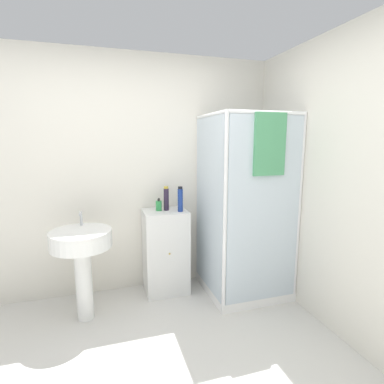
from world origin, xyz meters
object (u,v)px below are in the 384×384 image
(sink, at_px, (82,251))
(shampoo_bottle_tall_black, at_px, (166,199))
(soap_dispenser, at_px, (159,206))
(lotion_bottle_white, at_px, (166,203))
(shampoo_bottle_blue, at_px, (180,199))

(sink, relative_size, shampoo_bottle_tall_black, 3.81)
(soap_dispenser, xyz_separation_m, lotion_bottle_white, (0.09, 0.06, 0.01))
(shampoo_bottle_blue, distance_m, lotion_bottle_white, 0.21)
(shampoo_bottle_tall_black, bearing_deg, lotion_bottle_white, 84.15)
(soap_dispenser, xyz_separation_m, shampoo_bottle_tall_black, (0.08, -0.01, 0.07))
(soap_dispenser, height_order, shampoo_bottle_tall_black, shampoo_bottle_tall_black)
(shampoo_bottle_tall_black, distance_m, shampoo_bottle_blue, 0.16)
(sink, relative_size, soap_dispenser, 7.24)
(sink, xyz_separation_m, lotion_bottle_white, (0.84, 0.37, 0.30))
(sink, distance_m, shampoo_bottle_tall_black, 0.96)
(sink, bearing_deg, soap_dispenser, 22.49)
(shampoo_bottle_tall_black, bearing_deg, shampoo_bottle_blue, -37.34)
(soap_dispenser, distance_m, shampoo_bottle_blue, 0.24)
(sink, height_order, shampoo_bottle_tall_black, shampoo_bottle_tall_black)
(lotion_bottle_white, bearing_deg, sink, -156.22)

